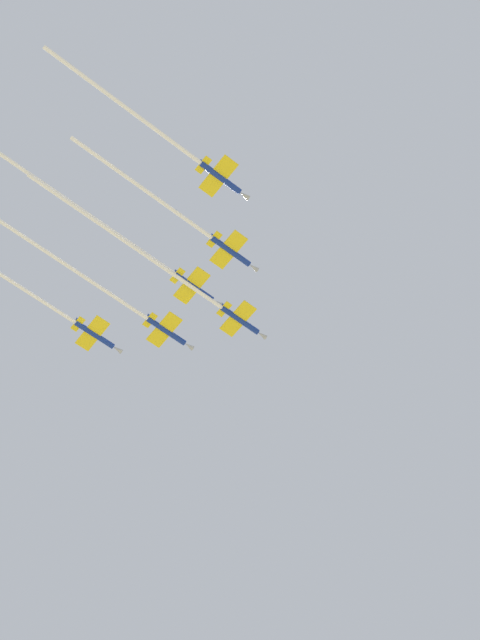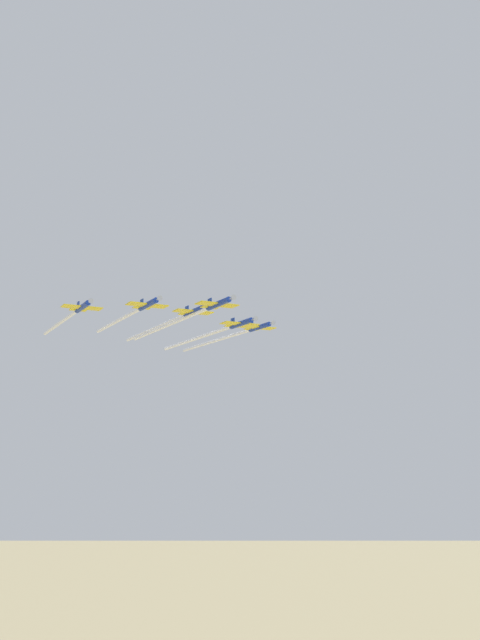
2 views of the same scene
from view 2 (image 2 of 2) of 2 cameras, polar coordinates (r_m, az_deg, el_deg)
The scene contains 6 objects.
jet_lead at distance 159.87m, azimuth -4.76°, elevation 0.25°, with size 57.94×31.97×2.76m.
jet_port_inner at distance 173.14m, azimuth -2.31°, elevation -1.11°, with size 52.75×29.23×2.76m.
jet_starboard_inner at distance 161.20m, azimuth -9.54°, elevation 0.61°, with size 44.72×24.98×2.76m.
jet_port_outer at distance 169.76m, azimuth -6.18°, elevation -0.13°, with size 52.57×29.13×2.76m.
jet_starboard_outer at distance 190.09m, azimuth -0.66°, elevation -1.37°, with size 54.09×29.93×2.76m.
jet_center_rear at distance 170.52m, azimuth -14.80°, elevation 0.38°, with size 46.69×26.02×2.76m.
Camera 2 is at (134.13, 15.35, 154.53)m, focal length 36.17 mm.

